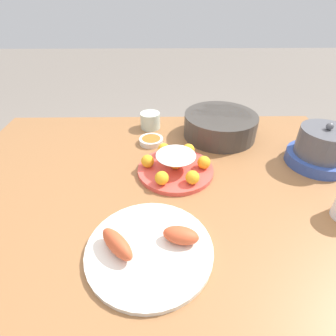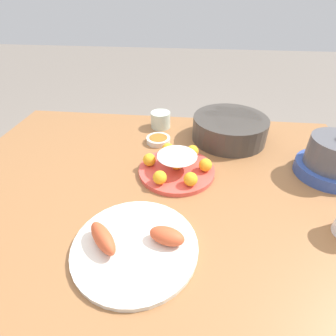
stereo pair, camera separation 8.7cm
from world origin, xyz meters
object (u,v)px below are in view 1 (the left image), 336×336
sauce_bowl (151,141)px  warming_pot (321,149)px  seafood_platter (149,247)px  dining_table (161,203)px  cup_far (150,121)px  serving_bowl (220,125)px  cake_plate (176,165)px

sauce_bowl → warming_pot: 0.63m
sauce_bowl → seafood_platter: 0.53m
dining_table → cup_far: cup_far is taller
seafood_platter → cup_far: bearing=91.9°
cup_far → serving_bowl: bearing=-15.0°
cake_plate → cup_far: bearing=106.7°
cake_plate → sauce_bowl: (-0.09, 0.20, -0.01)m
cake_plate → seafood_platter: bearing=-103.5°
cake_plate → cup_far: 0.35m
seafood_platter → warming_pot: bearing=32.2°
dining_table → sauce_bowl: 0.29m
cake_plate → seafood_platter: 0.34m
cake_plate → seafood_platter: cake_plate is taller
dining_table → cake_plate: cake_plate is taller
warming_pot → dining_table: bearing=-168.9°
cake_plate → seafood_platter: size_ratio=0.84×
warming_pot → sauce_bowl: bearing=165.8°
dining_table → cup_far: 0.43m
dining_table → sauce_bowl: (-0.04, 0.27, 0.10)m
dining_table → seafood_platter: seafood_platter is taller
dining_table → cup_far: (-0.05, 0.41, 0.12)m
dining_table → cup_far: bearing=96.7°
sauce_bowl → cup_far: bearing=93.5°
dining_table → cake_plate: (0.05, 0.07, 0.11)m
serving_bowl → cup_far: serving_bowl is taller
cake_plate → warming_pot: bearing=5.0°
serving_bowl → sauce_bowl: size_ratio=3.10×
seafood_platter → cup_far: (-0.02, 0.67, 0.02)m
serving_bowl → dining_table: bearing=-127.5°
cake_plate → warming_pot: size_ratio=1.21×
warming_pot → serving_bowl: bearing=146.2°
seafood_platter → serving_bowl: bearing=64.9°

